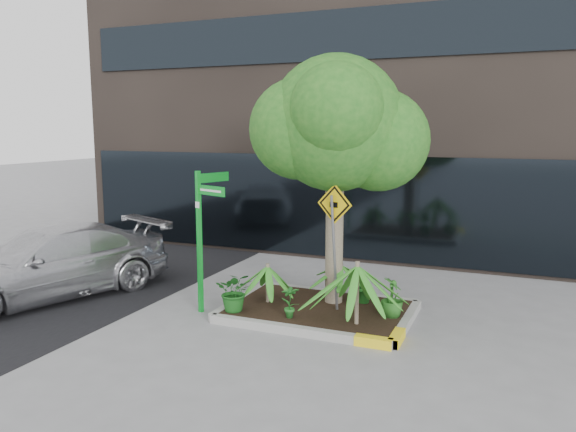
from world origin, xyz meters
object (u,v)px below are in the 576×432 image
at_px(parked_car, 48,263).
at_px(cattle_sign, 334,226).
at_px(tree, 336,123).
at_px(street_sign_post, 203,226).

xyz_separation_m(parked_car, cattle_sign, (5.70, 0.92, 0.99)).
bearing_deg(tree, parked_car, -164.96).
bearing_deg(cattle_sign, parked_car, -154.87).
height_order(street_sign_post, cattle_sign, street_sign_post).
relative_size(parked_car, street_sign_post, 1.85).
xyz_separation_m(tree, cattle_sign, (0.17, -0.56, -1.77)).
relative_size(street_sign_post, cattle_sign, 1.15).
height_order(parked_car, cattle_sign, cattle_sign).
distance_m(parked_car, cattle_sign, 5.86).
bearing_deg(cattle_sign, street_sign_post, -151.70).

